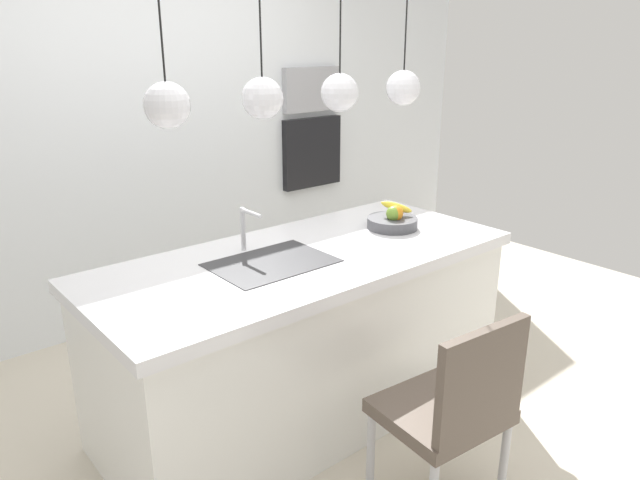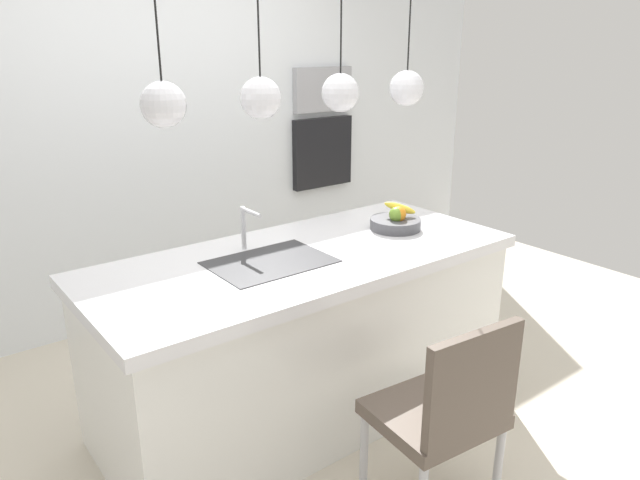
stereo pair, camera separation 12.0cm
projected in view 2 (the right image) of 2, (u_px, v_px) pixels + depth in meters
name	position (u px, v px, depth m)	size (l,w,h in m)	color
floor	(305.00, 408.00, 3.21)	(6.60, 6.60, 0.00)	beige
back_wall	(160.00, 131.00, 4.03)	(6.00, 0.10, 2.60)	white
kitchen_island	(305.00, 334.00, 3.07)	(2.15, 0.93, 0.89)	white
sink_basin	(270.00, 263.00, 2.81)	(0.56, 0.40, 0.02)	#2D2D30
faucet	(246.00, 223.00, 2.93)	(0.02, 0.17, 0.22)	silver
fruit_bowl	(396.00, 221.00, 3.29)	(0.28, 0.28, 0.16)	#4C4C51
microwave	(322.00, 89.00, 4.68)	(0.54, 0.08, 0.34)	#9E9EA3
oven	(322.00, 152.00, 4.84)	(0.56, 0.08, 0.56)	black
chair_near	(446.00, 409.00, 2.34)	(0.51, 0.47, 0.90)	brown
pendant_light_left	(163.00, 104.00, 2.30)	(0.18, 0.18, 0.78)	silver
pendant_light_center_left	(261.00, 98.00, 2.55)	(0.18, 0.18, 0.78)	silver
pendant_light_center_right	(340.00, 92.00, 2.81)	(0.18, 0.18, 0.78)	silver
pendant_light_right	(407.00, 88.00, 3.06)	(0.18, 0.18, 0.78)	silver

